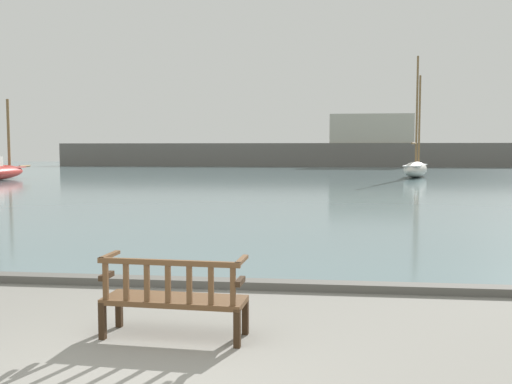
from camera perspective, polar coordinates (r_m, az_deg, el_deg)
harbor_water at (r=48.70m, az=4.53°, el=1.87°), size 100.00×80.00×0.08m
quay_edge_kerb at (r=8.89m, az=-5.02°, el=-9.04°), size 40.00×0.30×0.12m
park_bench at (r=6.53m, az=-8.24°, el=-10.30°), size 1.63×0.62×0.92m
sailboat_centre_channel at (r=42.59m, az=15.66°, el=2.36°), size 3.01×6.72×8.64m
far_breakwater at (r=66.39m, az=6.12°, el=4.05°), size 59.02×2.40×6.11m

